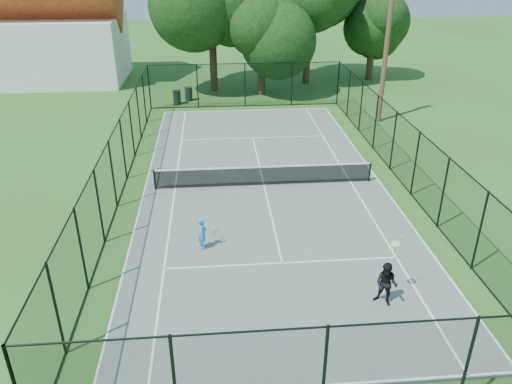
{
  "coord_description": "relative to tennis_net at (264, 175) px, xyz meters",
  "views": [
    {
      "loc": [
        -2.18,
        -20.86,
        10.04
      ],
      "look_at": [
        -0.63,
        -3.0,
        1.2
      ],
      "focal_mm": 35.0,
      "sensor_mm": 36.0,
      "label": 1
    }
  ],
  "objects": [
    {
      "name": "tree_far_right",
      "position": [
        10.83,
        19.9,
        3.49
      ],
      "size": [
        4.96,
        4.96,
        6.56
      ],
      "color": "#332114",
      "rests_on": "ground"
    },
    {
      "name": "trash_bin_right",
      "position": [
        -3.97,
        14.81,
        -0.08
      ],
      "size": [
        0.58,
        0.58,
        0.98
      ],
      "color": "black",
      "rests_on": "ground"
    },
    {
      "name": "fence",
      "position": [
        0.0,
        0.0,
        0.92
      ],
      "size": [
        13.1,
        26.1,
        3.0
      ],
      "color": "black",
      "rests_on": "ground"
    },
    {
      "name": "tree_near_right",
      "position": [
        5.36,
        19.09,
        5.22
      ],
      "size": [
        6.61,
        6.61,
        9.12
      ],
      "color": "#332114",
      "rests_on": "ground"
    },
    {
      "name": "tennis_net",
      "position": [
        0.0,
        0.0,
        0.0
      ],
      "size": [
        10.08,
        0.08,
        0.95
      ],
      "color": "black",
      "rests_on": "tennis_court"
    },
    {
      "name": "player_black",
      "position": [
        2.85,
        -8.86,
        0.21
      ],
      "size": [
        0.93,
        0.92,
        2.19
      ],
      "color": "black",
      "rests_on": "tennis_court"
    },
    {
      "name": "building",
      "position": [
        -17.0,
        22.0,
        4.35
      ],
      "size": [
        15.3,
        8.15,
        11.87
      ],
      "color": "silver",
      "rests_on": "ground"
    },
    {
      "name": "player_blue",
      "position": [
        -2.76,
        -5.16,
        0.1
      ],
      "size": [
        0.76,
        0.48,
        1.23
      ],
      "color": "#1C90F4",
      "rests_on": "tennis_court"
    },
    {
      "name": "tree_near_mid",
      "position": [
        1.43,
        16.1,
        3.94
      ],
      "size": [
        5.61,
        5.61,
        7.34
      ],
      "color": "#332114",
      "rests_on": "ground"
    },
    {
      "name": "ground",
      "position": [
        0.0,
        0.0,
        -0.58
      ],
      "size": [
        120.0,
        120.0,
        0.0
      ],
      "primitive_type": "plane",
      "color": "#32581E"
    },
    {
      "name": "tree_near_left",
      "position": [
        -2.1,
        17.55,
        5.67
      ],
      "size": [
        7.78,
        7.78,
        10.15
      ],
      "color": "#332114",
      "rests_on": "ground"
    },
    {
      "name": "trash_bin_left",
      "position": [
        -4.76,
        13.95,
        -0.07
      ],
      "size": [
        0.58,
        0.58,
        1.01
      ],
      "color": "black",
      "rests_on": "ground"
    },
    {
      "name": "tennis_court",
      "position": [
        0.0,
        0.0,
        -0.55
      ],
      "size": [
        11.0,
        24.0,
        0.06
      ],
      "primitive_type": "cube",
      "color": "slate",
      "rests_on": "ground"
    },
    {
      "name": "utility_pole",
      "position": [
        8.28,
        9.0,
        3.84
      ],
      "size": [
        1.4,
        0.3,
        8.72
      ],
      "color": "#4C3823",
      "rests_on": "ground"
    }
  ]
}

